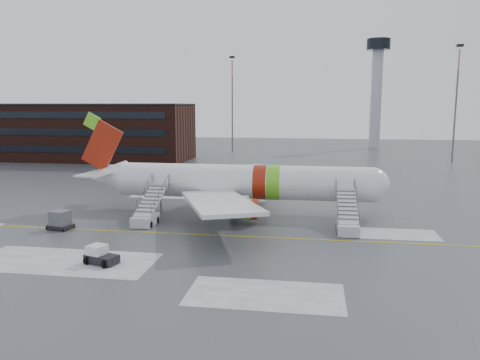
% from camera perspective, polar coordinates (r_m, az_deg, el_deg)
% --- Properties ---
extents(ground, '(260.00, 260.00, 0.00)m').
position_cam_1_polar(ground, '(45.67, -7.74, -6.15)').
color(ground, '#494C4F').
rests_on(ground, ground).
extents(airliner, '(35.03, 32.97, 11.18)m').
position_cam_1_polar(airliner, '(52.42, -0.69, -0.26)').
color(airliner, white).
rests_on(airliner, ground).
extents(airstair_fwd, '(2.05, 7.70, 3.48)m').
position_cam_1_polar(airstair_fwd, '(45.91, 12.95, -4.85)').
color(airstair_fwd, silver).
rests_on(airstair_fwd, ground).
extents(airstair_aft, '(2.05, 7.70, 3.48)m').
position_cam_1_polar(airstair_aft, '(48.66, -11.20, -4.00)').
color(airstair_aft, '#B3B6BB').
rests_on(airstair_aft, ground).
extents(pushback_tug, '(2.76, 2.39, 1.42)m').
position_cam_1_polar(pushback_tug, '(37.60, -16.70, -8.82)').
color(pushback_tug, black).
rests_on(pushback_tug, ground).
extents(uld_container, '(2.50, 2.04, 1.81)m').
position_cam_1_polar(uld_container, '(48.95, -21.07, -4.63)').
color(uld_container, black).
rests_on(uld_container, ground).
extents(terminal_building, '(62.00, 16.11, 12.30)m').
position_cam_1_polar(terminal_building, '(113.19, -21.94, 5.54)').
color(terminal_building, '#3F1E16').
rests_on(terminal_building, ground).
extents(control_tower, '(6.40, 6.40, 30.00)m').
position_cam_1_polar(control_tower, '(138.43, 16.35, 11.56)').
color(control_tower, '#B2B5BA').
rests_on(control_tower, ground).
extents(light_mast_far_ne, '(1.20, 1.20, 24.25)m').
position_cam_1_polar(light_mast_far_ne, '(108.23, 24.88, 9.27)').
color(light_mast_far_ne, '#595B60').
rests_on(light_mast_far_ne, ground).
extents(light_mast_far_n, '(1.20, 1.20, 24.25)m').
position_cam_1_polar(light_mast_far_n, '(121.98, -0.95, 9.99)').
color(light_mast_far_n, '#595B60').
rests_on(light_mast_far_n, ground).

